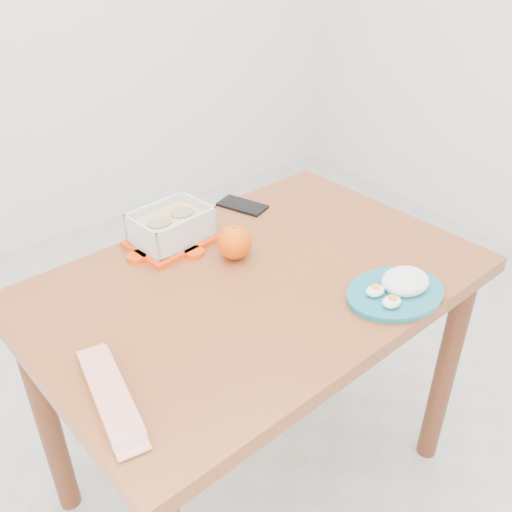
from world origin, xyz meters
TOP-DOWN VIEW (x-y plane):
  - ground at (0.00, 0.00)m, footprint 3.50×3.50m
  - dining_table at (-0.07, -0.03)m, footprint 1.12×0.80m
  - food_container at (-0.15, 0.23)m, footprint 0.24×0.20m
  - orange_fruit at (-0.06, 0.07)m, footprint 0.09×0.09m
  - rice_plate at (0.15, -0.28)m, footprint 0.26×0.26m
  - candy_bar at (-0.52, -0.19)m, footprint 0.09×0.25m
  - smartphone at (0.11, 0.28)m, footprint 0.12×0.16m

SIDE VIEW (x-z plane):
  - ground at x=0.00m, z-range 0.00..0.00m
  - dining_table at x=-0.07m, z-range 0.26..1.01m
  - smartphone at x=0.11m, z-range 0.75..0.76m
  - candy_bar at x=-0.52m, z-range 0.75..0.77m
  - rice_plate at x=0.15m, z-range 0.74..0.80m
  - orange_fruit at x=-0.06m, z-range 0.75..0.84m
  - food_container at x=-0.15m, z-range 0.75..0.84m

